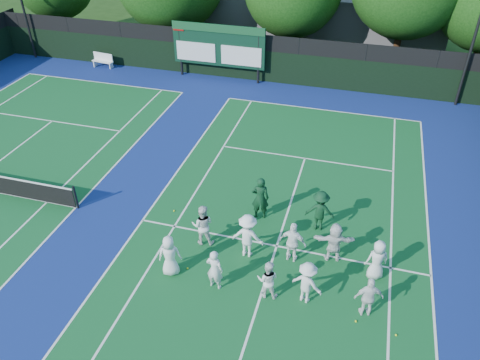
# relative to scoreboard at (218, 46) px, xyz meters

# --- Properties ---
(ground) EXTENTS (120.00, 120.00, 0.00)m
(ground) POSITION_rel_scoreboard_xyz_m (7.01, -15.59, -2.19)
(ground) COLOR #19340E
(ground) RESTS_ON ground
(court_apron) EXTENTS (34.00, 32.00, 0.01)m
(court_apron) POSITION_rel_scoreboard_xyz_m (1.01, -14.59, -2.19)
(court_apron) COLOR navy
(court_apron) RESTS_ON ground
(near_court) EXTENTS (11.05, 23.85, 0.01)m
(near_court) POSITION_rel_scoreboard_xyz_m (7.01, -14.59, -2.18)
(near_court) COLOR #115324
(near_court) RESTS_ON ground
(back_fence) EXTENTS (34.00, 0.08, 3.00)m
(back_fence) POSITION_rel_scoreboard_xyz_m (1.01, 0.41, -0.83)
(back_fence) COLOR black
(back_fence) RESTS_ON ground
(scoreboard) EXTENTS (6.00, 0.21, 3.55)m
(scoreboard) POSITION_rel_scoreboard_xyz_m (0.00, 0.00, 0.00)
(scoreboard) COLOR black
(scoreboard) RESTS_ON ground
(clubhouse) EXTENTS (18.00, 6.00, 4.00)m
(clubhouse) POSITION_rel_scoreboard_xyz_m (5.01, 8.41, -0.19)
(clubhouse) COLOR #5C5B61
(clubhouse) RESTS_ON ground
(bench) EXTENTS (1.57, 0.61, 0.97)m
(bench) POSITION_rel_scoreboard_xyz_m (-8.28, -0.22, -1.67)
(bench) COLOR white
(bench) RESTS_ON ground
(tennis_ball_0) EXTENTS (0.07, 0.07, 0.07)m
(tennis_ball_0) POSITION_rel_scoreboard_xyz_m (4.23, -16.60, -2.16)
(tennis_ball_0) COLOR yellow
(tennis_ball_0) RESTS_ON ground
(tennis_ball_1) EXTENTS (0.07, 0.07, 0.07)m
(tennis_ball_1) POSITION_rel_scoreboard_xyz_m (8.25, -12.66, -2.16)
(tennis_ball_1) COLOR yellow
(tennis_ball_1) RESTS_ON ground
(tennis_ball_2) EXTENTS (0.07, 0.07, 0.07)m
(tennis_ball_2) POSITION_rel_scoreboard_xyz_m (11.34, -17.47, -2.16)
(tennis_ball_2) COLOR yellow
(tennis_ball_2) RESTS_ON ground
(tennis_ball_3) EXTENTS (0.07, 0.07, 0.07)m
(tennis_ball_3) POSITION_rel_scoreboard_xyz_m (2.52, -13.71, -2.16)
(tennis_ball_3) COLOR yellow
(tennis_ball_3) RESTS_ON ground
(tennis_ball_4) EXTENTS (0.07, 0.07, 0.07)m
(tennis_ball_4) POSITION_rel_scoreboard_xyz_m (7.46, -14.17, -2.16)
(tennis_ball_4) COLOR yellow
(tennis_ball_4) RESTS_ON ground
(tennis_ball_5) EXTENTS (0.07, 0.07, 0.07)m
(tennis_ball_5) POSITION_rel_scoreboard_xyz_m (10.13, -17.29, -2.16)
(tennis_ball_5) COLOR yellow
(tennis_ball_5) RESTS_ON ground
(player_front_0) EXTENTS (0.91, 0.75, 1.61)m
(player_front_0) POSITION_rel_scoreboard_xyz_m (3.75, -16.90, -1.39)
(player_front_0) COLOR white
(player_front_0) RESTS_ON ground
(player_front_1) EXTENTS (0.63, 0.45, 1.60)m
(player_front_1) POSITION_rel_scoreboard_xyz_m (5.43, -17.09, -1.39)
(player_front_1) COLOR silver
(player_front_1) RESTS_ON ground
(player_front_2) EXTENTS (0.76, 0.62, 1.46)m
(player_front_2) POSITION_rel_scoreboard_xyz_m (7.20, -16.98, -1.46)
(player_front_2) COLOR white
(player_front_2) RESTS_ON ground
(player_front_3) EXTENTS (1.17, 0.88, 1.60)m
(player_front_3) POSITION_rel_scoreboard_xyz_m (8.45, -16.84, -1.39)
(player_front_3) COLOR silver
(player_front_3) RESTS_ON ground
(player_front_4) EXTENTS (0.97, 0.61, 1.55)m
(player_front_4) POSITION_rel_scoreboard_xyz_m (10.38, -16.88, -1.42)
(player_front_4) COLOR white
(player_front_4) RESTS_ON ground
(player_back_0) EXTENTS (0.94, 0.80, 1.70)m
(player_back_0) POSITION_rel_scoreboard_xyz_m (4.31, -15.12, -1.34)
(player_back_0) COLOR silver
(player_back_0) RESTS_ON ground
(player_back_1) EXTENTS (1.17, 0.69, 1.78)m
(player_back_1) POSITION_rel_scoreboard_xyz_m (6.07, -15.30, -1.30)
(player_back_1) COLOR white
(player_back_1) RESTS_ON ground
(player_back_2) EXTENTS (1.03, 0.55, 1.67)m
(player_back_2) POSITION_rel_scoreboard_xyz_m (7.68, -15.13, -1.36)
(player_back_2) COLOR white
(player_back_2) RESTS_ON ground
(player_back_3) EXTENTS (1.53, 0.73, 1.59)m
(player_back_3) POSITION_rel_scoreboard_xyz_m (9.07, -14.67, -1.40)
(player_back_3) COLOR silver
(player_back_3) RESTS_ON ground
(player_back_4) EXTENTS (0.89, 0.73, 1.57)m
(player_back_4) POSITION_rel_scoreboard_xyz_m (10.56, -15.14, -1.41)
(player_back_4) COLOR white
(player_back_4) RESTS_ON ground
(coach_left) EXTENTS (0.75, 0.56, 1.88)m
(coach_left) POSITION_rel_scoreboard_xyz_m (5.98, -13.06, -1.25)
(coach_left) COLOR #0D321B
(coach_left) RESTS_ON ground
(coach_right) EXTENTS (1.16, 0.72, 1.72)m
(coach_right) POSITION_rel_scoreboard_xyz_m (8.34, -13.12, -1.33)
(coach_right) COLOR #0E341B
(coach_right) RESTS_ON ground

